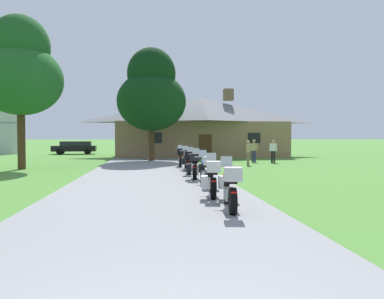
# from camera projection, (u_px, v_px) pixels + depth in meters

# --- Properties ---
(ground_plane) EXTENTS (500.00, 500.00, 0.00)m
(ground_plane) POSITION_uv_depth(u_px,v_px,m) (151.00, 168.00, 22.48)
(ground_plane) COLOR #4C8433
(asphalt_driveway) EXTENTS (6.40, 80.00, 0.06)m
(asphalt_driveway) POSITION_uv_depth(u_px,v_px,m) (151.00, 170.00, 20.50)
(asphalt_driveway) COLOR gray
(asphalt_driveway) RESTS_ON ground
(motorcycle_orange_nearest_to_camera) EXTENTS (0.69, 2.08, 1.30)m
(motorcycle_orange_nearest_to_camera) POSITION_uv_depth(u_px,v_px,m) (230.00, 188.00, 9.30)
(motorcycle_orange_nearest_to_camera) COLOR black
(motorcycle_orange_nearest_to_camera) RESTS_ON asphalt_driveway
(motorcycle_orange_second_in_row) EXTENTS (0.87, 2.08, 1.30)m
(motorcycle_orange_second_in_row) POSITION_uv_depth(u_px,v_px,m) (213.00, 179.00, 11.38)
(motorcycle_orange_second_in_row) COLOR black
(motorcycle_orange_second_in_row) RESTS_ON asphalt_driveway
(motorcycle_blue_third_in_row) EXTENTS (0.66, 2.08, 1.30)m
(motorcycle_blue_third_in_row) POSITION_uv_depth(u_px,v_px,m) (206.00, 170.00, 14.13)
(motorcycle_blue_third_in_row) COLOR black
(motorcycle_blue_third_in_row) RESTS_ON asphalt_driveway
(motorcycle_orange_fourth_in_row) EXTENTS (0.92, 2.08, 1.30)m
(motorcycle_orange_fourth_in_row) POSITION_uv_depth(u_px,v_px,m) (195.00, 166.00, 16.30)
(motorcycle_orange_fourth_in_row) COLOR black
(motorcycle_orange_fourth_in_row) RESTS_ON asphalt_driveway
(motorcycle_red_fifth_in_row) EXTENTS (0.77, 2.08, 1.30)m
(motorcycle_red_fifth_in_row) POSITION_uv_depth(u_px,v_px,m) (190.00, 162.00, 18.59)
(motorcycle_red_fifth_in_row) COLOR black
(motorcycle_red_fifth_in_row) RESTS_ON asphalt_driveway
(motorcycle_white_sixth_in_row) EXTENTS (0.72, 2.08, 1.30)m
(motorcycle_white_sixth_in_row) POSITION_uv_depth(u_px,v_px,m) (187.00, 160.00, 20.86)
(motorcycle_white_sixth_in_row) COLOR black
(motorcycle_white_sixth_in_row) RESTS_ON asphalt_driveway
(motorcycle_white_farthest_in_row) EXTENTS (0.66, 2.08, 1.30)m
(motorcycle_white_farthest_in_row) POSITION_uv_depth(u_px,v_px,m) (180.00, 157.00, 23.35)
(motorcycle_white_farthest_in_row) COLOR black
(motorcycle_white_farthest_in_row) RESTS_ON asphalt_driveway
(stone_lodge) EXTENTS (16.35, 7.83, 6.52)m
(stone_lodge) POSITION_uv_depth(u_px,v_px,m) (200.00, 126.00, 35.75)
(stone_lodge) COLOR #896B4C
(stone_lodge) RESTS_ON ground
(bystander_tan_shirt_near_lodge) EXTENTS (0.43, 0.40, 1.69)m
(bystander_tan_shirt_near_lodge) POSITION_uv_depth(u_px,v_px,m) (254.00, 149.00, 27.74)
(bystander_tan_shirt_near_lodge) COLOR navy
(bystander_tan_shirt_near_lodge) RESTS_ON ground
(bystander_tan_shirt_beside_signpost) EXTENTS (0.34, 0.51, 1.67)m
(bystander_tan_shirt_beside_signpost) POSITION_uv_depth(u_px,v_px,m) (248.00, 151.00, 24.63)
(bystander_tan_shirt_beside_signpost) COLOR #75664C
(bystander_tan_shirt_beside_signpost) RESTS_ON ground
(bystander_white_shirt_by_tree) EXTENTS (0.46, 0.39, 1.69)m
(bystander_white_shirt_by_tree) POSITION_uv_depth(u_px,v_px,m) (273.00, 150.00, 27.08)
(bystander_white_shirt_by_tree) COLOR black
(bystander_white_shirt_by_tree) RESTS_ON ground
(tree_by_lodge_front) EXTENTS (5.33, 5.33, 8.76)m
(tree_by_lodge_front) POSITION_uv_depth(u_px,v_px,m) (152.00, 93.00, 28.69)
(tree_by_lodge_front) COLOR #422D19
(tree_by_lodge_front) RESTS_ON ground
(tree_left_near) EXTENTS (4.79, 4.79, 8.90)m
(tree_left_near) POSITION_uv_depth(u_px,v_px,m) (20.00, 70.00, 21.40)
(tree_left_near) COLOR #422D19
(tree_left_near) RESTS_ON ground
(metal_silo_distant) EXTENTS (3.14, 3.14, 7.58)m
(metal_silo_distant) POSITION_uv_depth(u_px,v_px,m) (4.00, 120.00, 40.80)
(metal_silo_distant) COLOR #B2B7BC
(metal_silo_distant) RESTS_ON ground
(parked_black_suv_far_left) EXTENTS (4.72, 2.16, 1.40)m
(parked_black_suv_far_left) POSITION_uv_depth(u_px,v_px,m) (75.00, 147.00, 40.39)
(parked_black_suv_far_left) COLOR black
(parked_black_suv_far_left) RESTS_ON ground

